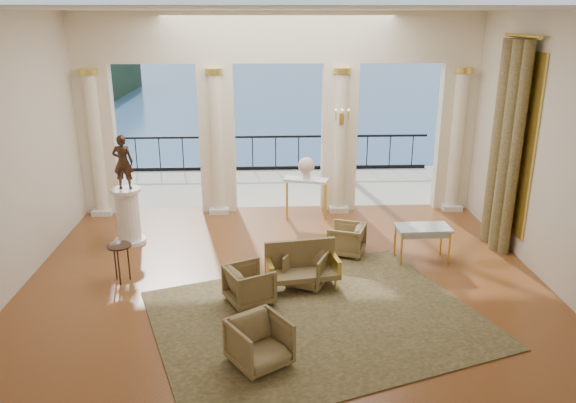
{
  "coord_description": "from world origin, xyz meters",
  "views": [
    {
      "loc": [
        -0.31,
        -8.82,
        4.43
      ],
      "look_at": [
        0.08,
        0.6,
        1.27
      ],
      "focal_mm": 35.0,
      "sensor_mm": 36.0,
      "label": 1
    }
  ],
  "objects_px": {
    "statue": "(123,162)",
    "console_table": "(306,185)",
    "armchair_a": "(259,341)",
    "armchair_b": "(306,268)",
    "settee": "(302,265)",
    "side_table": "(120,250)",
    "armchair_c": "(347,238)",
    "armchair_d": "(249,283)",
    "pedestal": "(128,217)",
    "game_table": "(423,230)"
  },
  "relations": [
    {
      "from": "armchair_b",
      "to": "console_table",
      "type": "xyz_separation_m",
      "value": [
        0.24,
        3.38,
        0.44
      ]
    },
    {
      "from": "armchair_a",
      "to": "game_table",
      "type": "bearing_deg",
      "value": 13.27
    },
    {
      "from": "armchair_a",
      "to": "armchair_d",
      "type": "relative_size",
      "value": 1.04
    },
    {
      "from": "settee",
      "to": "console_table",
      "type": "height_order",
      "value": "console_table"
    },
    {
      "from": "armchair_b",
      "to": "armchair_d",
      "type": "xyz_separation_m",
      "value": [
        -0.95,
        -0.56,
        0.02
      ]
    },
    {
      "from": "armchair_b",
      "to": "side_table",
      "type": "relative_size",
      "value": 0.97
    },
    {
      "from": "armchair_d",
      "to": "statue",
      "type": "xyz_separation_m",
      "value": [
        -2.49,
        2.6,
        1.35
      ]
    },
    {
      "from": "pedestal",
      "to": "console_table",
      "type": "xyz_separation_m",
      "value": [
        3.68,
        1.34,
        0.21
      ]
    },
    {
      "from": "game_table",
      "to": "armchair_b",
      "type": "bearing_deg",
      "value": -159.3
    },
    {
      "from": "armchair_a",
      "to": "armchair_b",
      "type": "xyz_separation_m",
      "value": [
        0.78,
        2.26,
        -0.03
      ]
    },
    {
      "from": "statue",
      "to": "side_table",
      "type": "distance_m",
      "value": 2.09
    },
    {
      "from": "armchair_a",
      "to": "armchair_b",
      "type": "bearing_deg",
      "value": 37.58
    },
    {
      "from": "armchair_d",
      "to": "pedestal",
      "type": "distance_m",
      "value": 3.61
    },
    {
      "from": "armchair_c",
      "to": "statue",
      "type": "height_order",
      "value": "statue"
    },
    {
      "from": "armchair_c",
      "to": "armchair_d",
      "type": "relative_size",
      "value": 0.96
    },
    {
      "from": "game_table",
      "to": "console_table",
      "type": "relative_size",
      "value": 0.97
    },
    {
      "from": "settee",
      "to": "statue",
      "type": "relative_size",
      "value": 1.19
    },
    {
      "from": "settee",
      "to": "game_table",
      "type": "relative_size",
      "value": 1.27
    },
    {
      "from": "game_table",
      "to": "armchair_c",
      "type": "bearing_deg",
      "value": 163.59
    },
    {
      "from": "armchair_d",
      "to": "pedestal",
      "type": "xyz_separation_m",
      "value": [
        -2.49,
        2.6,
        0.21
      ]
    },
    {
      "from": "armchair_a",
      "to": "pedestal",
      "type": "distance_m",
      "value": 5.06
    },
    {
      "from": "armchair_c",
      "to": "console_table",
      "type": "height_order",
      "value": "console_table"
    },
    {
      "from": "statue",
      "to": "side_table",
      "type": "xyz_separation_m",
      "value": [
        0.25,
        -1.75,
        -1.11
      ]
    },
    {
      "from": "statue",
      "to": "game_table",
      "type": "bearing_deg",
      "value": 171.39
    },
    {
      "from": "armchair_b",
      "to": "settee",
      "type": "height_order",
      "value": "settee"
    },
    {
      "from": "pedestal",
      "to": "game_table",
      "type": "bearing_deg",
      "value": -10.94
    },
    {
      "from": "settee",
      "to": "pedestal",
      "type": "height_order",
      "value": "pedestal"
    },
    {
      "from": "pedestal",
      "to": "statue",
      "type": "distance_m",
      "value": 1.14
    },
    {
      "from": "armchair_a",
      "to": "console_table",
      "type": "distance_m",
      "value": 5.75
    },
    {
      "from": "armchair_b",
      "to": "armchair_d",
      "type": "bearing_deg",
      "value": -126.21
    },
    {
      "from": "statue",
      "to": "console_table",
      "type": "height_order",
      "value": "statue"
    },
    {
      "from": "armchair_a",
      "to": "pedestal",
      "type": "relative_size",
      "value": 0.62
    },
    {
      "from": "pedestal",
      "to": "console_table",
      "type": "height_order",
      "value": "pedestal"
    },
    {
      "from": "armchair_d",
      "to": "statue",
      "type": "distance_m",
      "value": 3.84
    },
    {
      "from": "armchair_d",
      "to": "side_table",
      "type": "distance_m",
      "value": 2.4
    },
    {
      "from": "settee",
      "to": "armchair_a",
      "type": "bearing_deg",
      "value": -117.19
    },
    {
      "from": "armchair_a",
      "to": "statue",
      "type": "xyz_separation_m",
      "value": [
        -2.66,
        4.3,
        1.33
      ]
    },
    {
      "from": "game_table",
      "to": "statue",
      "type": "bearing_deg",
      "value": 167.03
    },
    {
      "from": "armchair_b",
      "to": "side_table",
      "type": "height_order",
      "value": "side_table"
    },
    {
      "from": "settee",
      "to": "side_table",
      "type": "relative_size",
      "value": 1.88
    },
    {
      "from": "armchair_c",
      "to": "settee",
      "type": "distance_m",
      "value": 1.65
    },
    {
      "from": "game_table",
      "to": "console_table",
      "type": "distance_m",
      "value": 3.16
    },
    {
      "from": "armchair_a",
      "to": "statue",
      "type": "height_order",
      "value": "statue"
    },
    {
      "from": "armchair_c",
      "to": "armchair_b",
      "type": "bearing_deg",
      "value": -13.33
    },
    {
      "from": "armchair_b",
      "to": "settee",
      "type": "distance_m",
      "value": 0.12
    },
    {
      "from": "statue",
      "to": "console_table",
      "type": "xyz_separation_m",
      "value": [
        3.68,
        1.34,
        -0.93
      ]
    },
    {
      "from": "armchair_c",
      "to": "armchair_d",
      "type": "bearing_deg",
      "value": -23.85
    },
    {
      "from": "armchair_b",
      "to": "pedestal",
      "type": "height_order",
      "value": "pedestal"
    },
    {
      "from": "armchair_a",
      "to": "settee",
      "type": "relative_size",
      "value": 0.56
    },
    {
      "from": "side_table",
      "to": "pedestal",
      "type": "bearing_deg",
      "value": 98.22
    }
  ]
}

